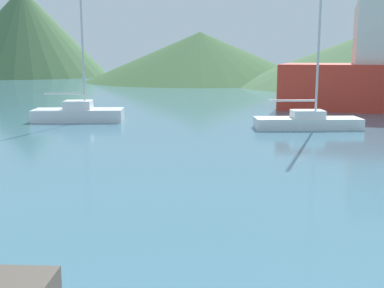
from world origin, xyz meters
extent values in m
cube|color=white|center=(1.87, 26.59, 0.28)|extent=(5.67, 3.75, 0.57)
cube|color=white|center=(1.87, 26.59, 0.77)|extent=(1.97, 1.72, 0.40)
cylinder|color=#BCBCC1|center=(2.25, 26.76, 5.43)|extent=(0.12, 0.12, 9.72)
cylinder|color=#BCBCC1|center=(1.12, 26.25, 1.47)|extent=(2.29, 1.10, 0.10)
cube|color=silver|center=(-10.98, 24.44, 0.35)|extent=(5.48, 3.95, 0.71)
cube|color=silver|center=(-10.98, 24.44, 0.95)|extent=(1.98, 1.89, 0.49)
cylinder|color=#BCBCC1|center=(-10.63, 24.60, 3.98)|extent=(0.12, 0.12, 6.55)
cylinder|color=#BCBCC1|center=(-11.68, 24.11, 1.61)|extent=(2.13, 1.07, 0.10)
cone|color=#476B42|center=(-58.98, 74.54, 8.15)|extent=(31.09, 31.09, 16.31)
cone|color=#3D6038|center=(-21.84, 70.75, 3.71)|extent=(35.15, 35.15, 7.41)
camera|label=1|loc=(5.94, 1.24, 3.72)|focal=45.00mm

